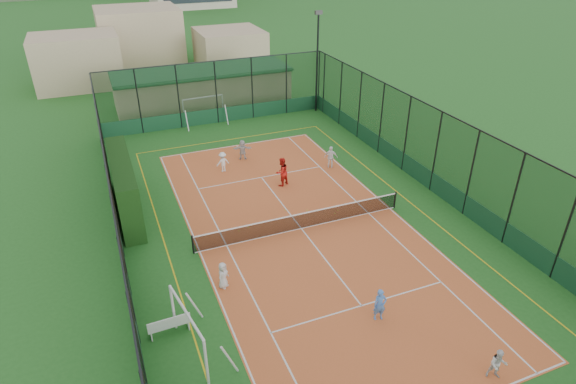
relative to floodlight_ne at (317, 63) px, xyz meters
name	(u,v)px	position (x,y,z in m)	size (l,w,h in m)	color
ground	(301,229)	(-8.60, -16.60, -4.12)	(300.00, 300.00, 0.00)	#225E20
court_slab	(301,229)	(-8.60, -16.60, -4.12)	(11.17, 23.97, 0.01)	#C35F2B
tennis_net	(301,220)	(-8.60, -16.60, -3.59)	(11.67, 0.12, 1.06)	black
perimeter_fence	(302,188)	(-8.60, -16.60, -1.62)	(18.12, 34.12, 5.00)	black
floodlight_ne	(317,63)	(0.00, 0.00, 0.00)	(0.60, 0.26, 8.25)	black
clubhouse	(203,87)	(-8.60, 5.40, -2.55)	(15.20, 7.20, 3.15)	tan
hedge_left	(125,187)	(-16.90, -11.27, -2.55)	(1.08, 7.22, 3.16)	black
white_bench	(169,324)	(-16.40, -21.48, -3.66)	(1.67, 0.46, 0.94)	white
futsal_goal_near	(189,333)	(-15.86, -22.88, -3.05)	(0.97, 3.33, 2.15)	white
futsal_goal_far	(204,110)	(-9.69, 0.65, -3.04)	(3.36, 0.97, 2.17)	white
child_near_left	(223,275)	(-13.68, -19.60, -3.47)	(0.63, 0.41, 1.29)	silver
child_near_mid	(380,305)	(-8.33, -23.91, -3.39)	(0.53, 0.35, 1.45)	#508AE4
child_near_right	(498,364)	(-6.03, -28.01, -3.48)	(0.62, 0.48, 1.27)	silver
child_far_left	(223,162)	(-10.62, -8.44, -3.44)	(0.88, 0.50, 1.36)	white
child_far_right	(331,157)	(-3.85, -10.54, -3.36)	(0.88, 0.37, 1.50)	white
child_far_back	(242,150)	(-8.86, -7.09, -3.42)	(1.29, 0.41, 1.39)	silver
coach	(282,172)	(-7.77, -11.64, -3.20)	(0.89, 0.69, 1.82)	red
tennis_balls	(294,216)	(-8.51, -15.38, -4.08)	(5.89, 1.46, 0.07)	#CCE033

